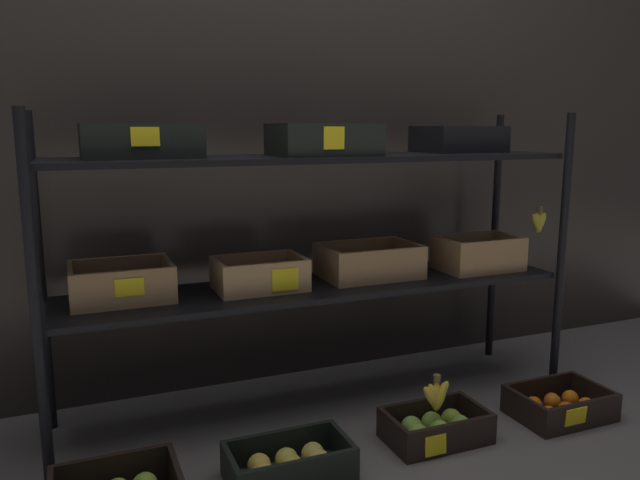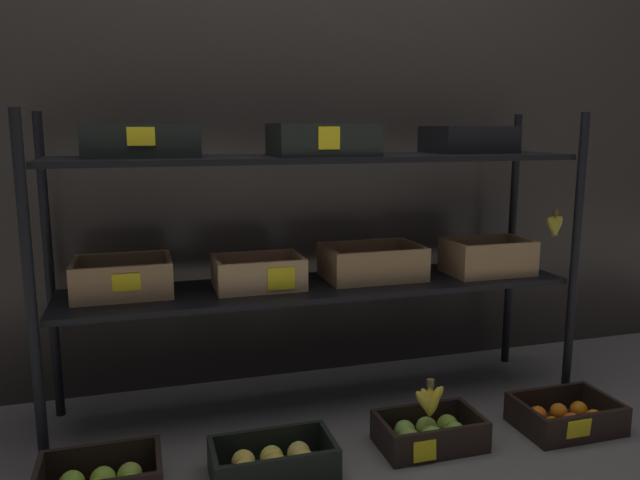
{
  "view_description": "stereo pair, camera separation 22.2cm",
  "coord_description": "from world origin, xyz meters",
  "px_view_note": "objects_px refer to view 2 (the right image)",
  "views": [
    {
      "loc": [
        -0.83,
        -2.02,
        1.04
      ],
      "look_at": [
        0.0,
        0.0,
        0.64
      ],
      "focal_mm": 34.6,
      "sensor_mm": 36.0,
      "label": 1
    },
    {
      "loc": [
        -0.62,
        -2.09,
        1.04
      ],
      "look_at": [
        0.0,
        0.0,
        0.64
      ],
      "focal_mm": 34.6,
      "sensor_mm": 36.0,
      "label": 2
    }
  ],
  "objects_px": {
    "crate_ground_apple_gold": "(273,462)",
    "crate_ground_center_apple_green": "(429,433)",
    "crate_ground_tangerine": "(566,417)",
    "banana_bunch_loose": "(430,401)",
    "display_rack": "(322,223)"
  },
  "relations": [
    {
      "from": "crate_ground_tangerine",
      "to": "display_rack",
      "type": "bearing_deg",
      "value": 151.33
    },
    {
      "from": "crate_ground_apple_gold",
      "to": "banana_bunch_loose",
      "type": "relative_size",
      "value": 2.87
    },
    {
      "from": "display_rack",
      "to": "crate_ground_center_apple_green",
      "type": "bearing_deg",
      "value": -57.26
    },
    {
      "from": "crate_ground_apple_gold",
      "to": "crate_ground_center_apple_green",
      "type": "height_order",
      "value": "crate_ground_apple_gold"
    },
    {
      "from": "crate_ground_tangerine",
      "to": "banana_bunch_loose",
      "type": "xyz_separation_m",
      "value": [
        -0.52,
        0.02,
        0.12
      ]
    },
    {
      "from": "display_rack",
      "to": "crate_ground_tangerine",
      "type": "distance_m",
      "value": 1.1
    },
    {
      "from": "display_rack",
      "to": "crate_ground_apple_gold",
      "type": "distance_m",
      "value": 0.83
    },
    {
      "from": "crate_ground_center_apple_green",
      "to": "crate_ground_tangerine",
      "type": "distance_m",
      "value": 0.51
    },
    {
      "from": "crate_ground_apple_gold",
      "to": "crate_ground_tangerine",
      "type": "relative_size",
      "value": 1.09
    },
    {
      "from": "display_rack",
      "to": "crate_ground_apple_gold",
      "type": "height_order",
      "value": "display_rack"
    },
    {
      "from": "crate_ground_tangerine",
      "to": "banana_bunch_loose",
      "type": "distance_m",
      "value": 0.53
    },
    {
      "from": "display_rack",
      "to": "crate_ground_tangerine",
      "type": "height_order",
      "value": "display_rack"
    },
    {
      "from": "crate_ground_apple_gold",
      "to": "crate_ground_center_apple_green",
      "type": "bearing_deg",
      "value": 3.32
    },
    {
      "from": "crate_ground_apple_gold",
      "to": "banana_bunch_loose",
      "type": "distance_m",
      "value": 0.54
    },
    {
      "from": "display_rack",
      "to": "crate_ground_tangerine",
      "type": "xyz_separation_m",
      "value": [
        0.77,
        -0.42,
        -0.66
      ]
    }
  ]
}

